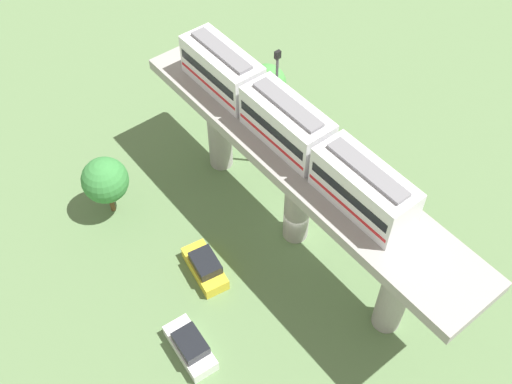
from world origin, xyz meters
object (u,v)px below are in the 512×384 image
Objects in this scene: train at (287,123)px; signal_post at (276,107)px; parked_car_white at (190,347)px; parked_car_yellow at (205,267)px; tree_near_viaduct at (267,84)px; tree_mid_lot at (105,180)px.

train reaches higher than signal_post.
parked_car_yellow is at bearing -129.64° from parked_car_white.
parked_car_yellow is 0.92× the size of tree_near_viaduct.
signal_post is at bearing -144.63° from parked_car_yellow.
parked_car_yellow is 13.13m from signal_post.
tree_mid_lot reaches higher than parked_car_yellow.
parked_car_yellow is at bearing 1.80° from train.
tree_near_viaduct is 7.17m from signal_post.
tree_near_viaduct reaches higher than parked_car_white.
signal_post reaches higher than tree_near_viaduct.
parked_car_yellow is 9.87m from tree_mid_lot.
parked_car_white is (11.61, 4.61, -9.57)m from train.
parked_car_white is at bearing 55.03° from parked_car_yellow.
train is at bearing 56.25° from tree_near_viaduct.
tree_mid_lot is (2.30, -9.19, 2.77)m from parked_car_yellow.
train is at bearing 55.77° from signal_post.
train reaches higher than tree_mid_lot.
train reaches higher than tree_near_viaduct.
parked_car_white is (4.28, 4.38, 0.00)m from parked_car_yellow.
signal_post is at bearing 56.70° from tree_near_viaduct.
signal_post reaches higher than parked_car_yellow.
parked_car_yellow is (7.32, 0.23, -9.57)m from train.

